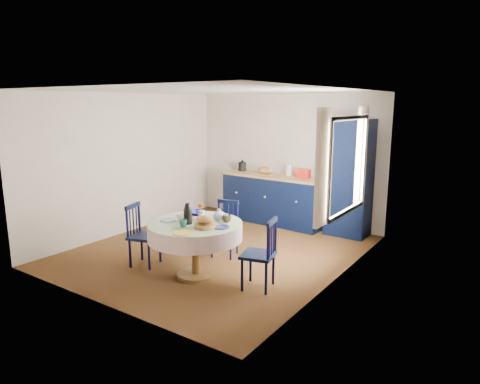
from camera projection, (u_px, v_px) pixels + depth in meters
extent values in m
plane|color=black|center=(218.00, 250.00, 6.86)|extent=(4.50, 4.50, 0.00)
plane|color=white|center=(216.00, 91.00, 6.35)|extent=(4.50, 4.50, 0.00)
cube|color=silver|center=(286.00, 158.00, 8.42)|extent=(4.00, 0.02, 2.50)
cube|color=silver|center=(129.00, 164.00, 7.71)|extent=(0.02, 4.50, 2.50)
cube|color=silver|center=(340.00, 188.00, 5.50)|extent=(0.02, 4.50, 2.50)
plane|color=white|center=(349.00, 166.00, 5.69)|extent=(0.00, 1.20, 1.20)
cube|color=beige|center=(323.00, 168.00, 5.16)|extent=(0.05, 0.34, 1.45)
cube|color=beige|center=(361.00, 156.00, 6.29)|extent=(0.05, 0.34, 1.45)
cube|color=black|center=(274.00, 200.00, 8.41)|extent=(2.10, 0.72, 0.91)
cube|color=tan|center=(274.00, 176.00, 8.31)|extent=(2.16, 0.76, 0.04)
cube|color=#AC1914|center=(303.00, 174.00, 7.97)|extent=(0.27, 0.15, 0.16)
cube|color=tan|center=(265.00, 174.00, 8.37)|extent=(0.35, 0.26, 0.02)
ellipsoid|color=#A87641|center=(265.00, 170.00, 8.35)|extent=(0.31, 0.20, 0.13)
cylinder|color=silver|center=(289.00, 170.00, 8.20)|extent=(0.12, 0.12, 0.22)
cube|color=black|center=(350.00, 178.00, 7.49)|extent=(0.72, 0.52, 2.06)
cylinder|color=white|center=(329.00, 173.00, 7.41)|extent=(0.04, 0.02, 0.04)
cylinder|color=white|center=(327.00, 207.00, 7.54)|extent=(0.04, 0.02, 0.04)
cylinder|color=#533717|center=(196.00, 275.00, 5.83)|extent=(0.52, 0.52, 0.05)
cylinder|color=#533717|center=(196.00, 250.00, 5.76)|extent=(0.11, 0.11, 0.69)
cylinder|color=#533717|center=(195.00, 225.00, 5.68)|extent=(1.20, 1.20, 0.03)
cylinder|color=white|center=(195.00, 231.00, 5.70)|extent=(1.26, 1.26, 0.22)
cylinder|color=white|center=(195.00, 223.00, 5.68)|extent=(1.26, 1.26, 0.01)
cylinder|color=#85A9B9|center=(168.00, 220.00, 5.78)|extent=(0.22, 0.22, 0.01)
cylinder|color=gold|center=(182.00, 233.00, 5.20)|extent=(0.22, 0.22, 0.01)
cylinder|color=navy|center=(221.00, 227.00, 5.45)|extent=(0.22, 0.22, 0.01)
cylinder|color=#8CB971|center=(215.00, 216.00, 5.96)|extent=(0.22, 0.22, 0.01)
cylinder|color=gold|center=(184.00, 215.00, 6.06)|extent=(0.22, 0.22, 0.01)
cylinder|color=#A16F40|center=(205.00, 226.00, 5.44)|extent=(0.28, 0.28, 0.05)
ellipsoid|color=#A87641|center=(205.00, 220.00, 5.42)|extent=(0.26, 0.16, 0.11)
cube|color=silver|center=(195.00, 219.00, 5.77)|extent=(0.10, 0.07, 0.04)
cylinder|color=black|center=(149.00, 256.00, 6.03)|extent=(0.03, 0.03, 0.41)
cylinder|color=black|center=(160.00, 249.00, 6.33)|extent=(0.03, 0.03, 0.41)
cylinder|color=black|center=(130.00, 254.00, 6.12)|extent=(0.03, 0.03, 0.41)
cylinder|color=black|center=(142.00, 247.00, 6.42)|extent=(0.03, 0.03, 0.41)
cube|color=black|center=(145.00, 236.00, 6.18)|extent=(0.48, 0.49, 0.04)
cylinder|color=black|center=(127.00, 223.00, 6.03)|extent=(0.03, 0.03, 0.46)
cylinder|color=black|center=(139.00, 217.00, 6.33)|extent=(0.03, 0.03, 0.46)
cube|color=black|center=(133.00, 206.00, 6.14)|extent=(0.14, 0.36, 0.06)
cylinder|color=black|center=(130.00, 223.00, 6.11)|extent=(0.02, 0.02, 0.38)
cylinder|color=black|center=(133.00, 221.00, 6.19)|extent=(0.02, 0.02, 0.38)
cylinder|color=black|center=(136.00, 220.00, 6.27)|extent=(0.02, 0.02, 0.38)
cylinder|color=black|center=(212.00, 245.00, 6.52)|extent=(0.03, 0.03, 0.39)
cylinder|color=black|center=(231.00, 247.00, 6.42)|extent=(0.03, 0.03, 0.39)
cylinder|color=black|center=(219.00, 240.00, 6.78)|extent=(0.03, 0.03, 0.39)
cylinder|color=black|center=(237.00, 242.00, 6.68)|extent=(0.03, 0.03, 0.39)
cube|color=black|center=(224.00, 230.00, 6.56)|extent=(0.46, 0.45, 0.04)
cylinder|color=black|center=(219.00, 213.00, 6.71)|extent=(0.03, 0.03, 0.43)
cylinder|color=black|center=(237.00, 215.00, 6.61)|extent=(0.03, 0.03, 0.43)
cube|color=black|center=(228.00, 202.00, 6.62)|extent=(0.34, 0.12, 0.05)
cylinder|color=black|center=(223.00, 215.00, 6.69)|extent=(0.02, 0.02, 0.36)
cylinder|color=black|center=(228.00, 215.00, 6.67)|extent=(0.02, 0.02, 0.36)
cylinder|color=black|center=(233.00, 216.00, 6.64)|extent=(0.02, 0.02, 0.36)
cylinder|color=black|center=(250.00, 266.00, 5.65)|extent=(0.04, 0.04, 0.42)
cylinder|color=black|center=(242.00, 275.00, 5.34)|extent=(0.04, 0.04, 0.42)
cylinder|color=black|center=(273.00, 269.00, 5.54)|extent=(0.04, 0.04, 0.42)
cylinder|color=black|center=(266.00, 279.00, 5.24)|extent=(0.04, 0.04, 0.42)
cube|color=black|center=(258.00, 255.00, 5.39)|extent=(0.48, 0.49, 0.04)
cylinder|color=black|center=(275.00, 235.00, 5.44)|extent=(0.04, 0.04, 0.47)
cylinder|color=black|center=(268.00, 243.00, 5.14)|extent=(0.04, 0.04, 0.47)
cube|color=black|center=(272.00, 222.00, 5.24)|extent=(0.13, 0.37, 0.06)
cylinder|color=black|center=(274.00, 238.00, 5.37)|extent=(0.02, 0.02, 0.39)
cylinder|color=black|center=(272.00, 240.00, 5.29)|extent=(0.02, 0.02, 0.39)
cylinder|color=black|center=(270.00, 242.00, 5.21)|extent=(0.02, 0.02, 0.39)
imported|color=silver|center=(181.00, 218.00, 5.73)|extent=(0.13, 0.13, 0.10)
imported|color=#2A6667|center=(183.00, 223.00, 5.47)|extent=(0.11, 0.11, 0.10)
imported|color=black|center=(227.00, 219.00, 5.68)|extent=(0.13, 0.13, 0.10)
imported|color=silver|center=(202.00, 213.00, 5.99)|extent=(0.09, 0.09, 0.08)
imported|color=navy|center=(196.00, 213.00, 6.07)|extent=(0.23, 0.23, 0.06)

